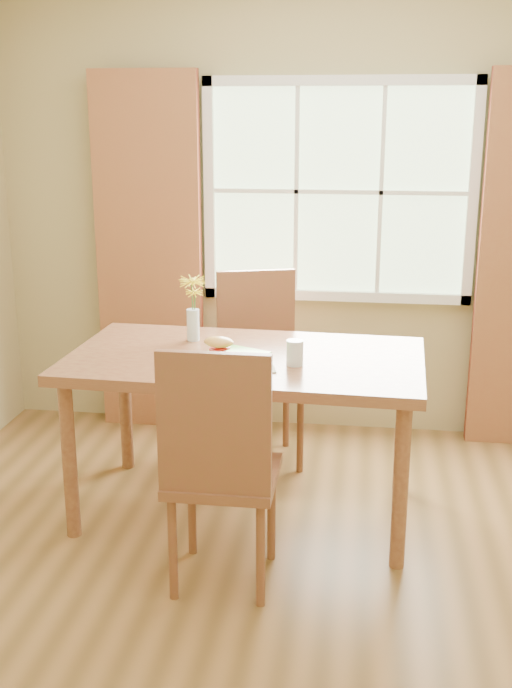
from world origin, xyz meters
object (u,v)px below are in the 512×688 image
object	(u,v)px
chair_near	(219,461)
water_glass	(295,353)
dining_table	(245,372)
chair_far	(259,358)
flower_vase	(193,302)
croissant_sandwich	(219,348)

from	to	relation	value
chair_near	water_glass	xyz separation A→B (m)	(0.25, 0.59, 0.29)
dining_table	chair_far	xyz separation A→B (m)	(-0.03, 0.71, -0.15)
chair_far	chair_near	bearing A→B (deg)	-107.08
dining_table	flower_vase	bearing A→B (deg)	145.98
croissant_sandwich	water_glass	xyz separation A→B (m)	(0.35, 0.02, -0.02)
chair_near	dining_table	bearing A→B (deg)	90.07
dining_table	water_glass	world-z (taller)	water_glass
croissant_sandwich	flower_vase	size ratio (longest dim) A/B	0.47
dining_table	flower_vase	xyz separation A→B (m)	(-0.30, 0.22, 0.29)
chair_near	water_glass	world-z (taller)	chair_near
water_glass	flower_vase	world-z (taller)	flower_vase
dining_table	croissant_sandwich	distance (m)	0.24
dining_table	croissant_sandwich	bearing A→B (deg)	-123.20
chair_near	flower_vase	size ratio (longest dim) A/B	3.23
dining_table	chair_near	distance (m)	0.73
dining_table	water_glass	distance (m)	0.31
chair_near	croissant_sandwich	size ratio (longest dim) A/B	6.84
dining_table	croissant_sandwich	size ratio (longest dim) A/B	10.98
croissant_sandwich	flower_vase	distance (m)	0.44
croissant_sandwich	water_glass	bearing A→B (deg)	11.84
chair_near	chair_far	size ratio (longest dim) A/B	0.99
dining_table	water_glass	size ratio (longest dim) A/B	14.66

